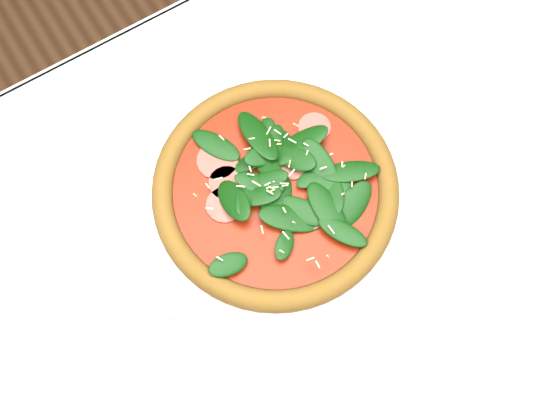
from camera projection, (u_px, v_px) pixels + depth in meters
ground at (262, 333)px, 1.50m from camera, size 6.00×6.00×0.00m
dining_table at (255, 273)px, 0.89m from camera, size 1.21×0.81×0.75m
plate at (275, 194)px, 0.81m from camera, size 0.38×0.38×0.02m
pizza at (275, 188)px, 0.79m from camera, size 0.38×0.38×0.04m
wine_glass at (141, 352)px, 0.60m from camera, size 0.09×0.09×0.22m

